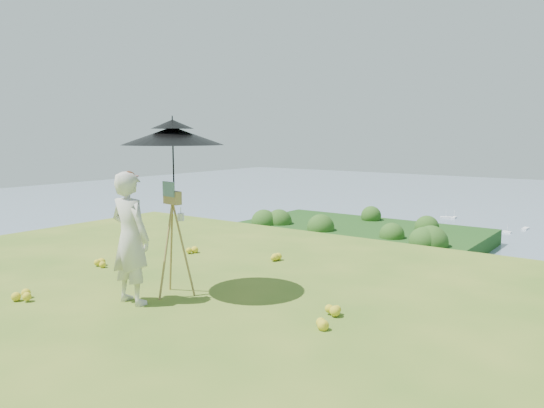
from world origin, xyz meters
The scene contains 7 objects.
ground centered at (0.00, 0.00, 0.00)m, with size 14.00×14.00×0.00m, color #406F1F.
peninsula centered at (-75.00, 155.00, -29.00)m, with size 90.00×60.00×12.00m, color #103D11, non-canonical shape.
wildflowers centered at (0.00, 0.25, 0.06)m, with size 10.00×10.50×0.12m, color gold, non-canonical shape.
painter centered at (-0.81, 1.14, 0.88)m, with size 0.64×0.42×1.76m, color beige.
field_easel centered at (-0.61, 1.72, 0.80)m, with size 0.61×0.61×1.60m, color olive, non-canonical shape.
sun_umbrella centered at (-0.61, 1.75, 1.90)m, with size 1.39×1.39×1.17m, color black, non-canonical shape.
painter_cap centered at (-0.81, 1.14, 1.71)m, with size 0.20×0.24×0.10m, color #CD7075, non-canonical shape.
Camera 1 is at (4.72, -3.29, 2.24)m, focal length 35.00 mm.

